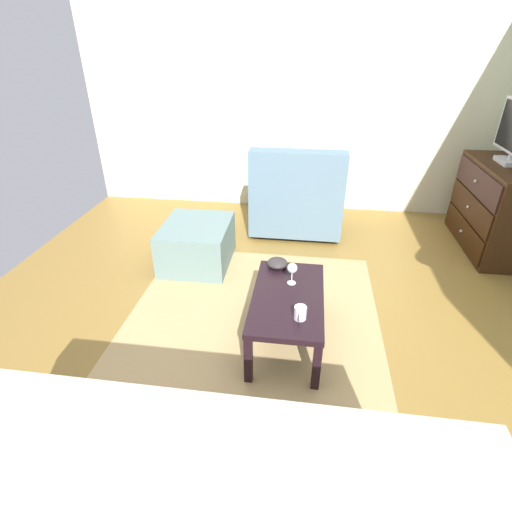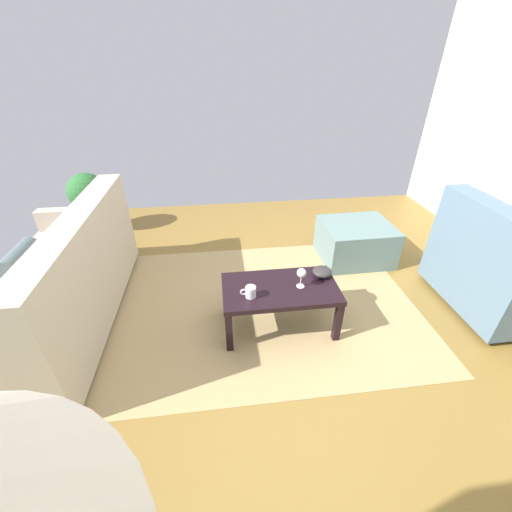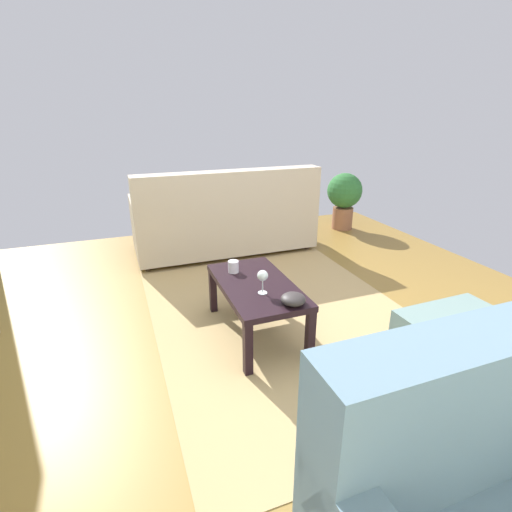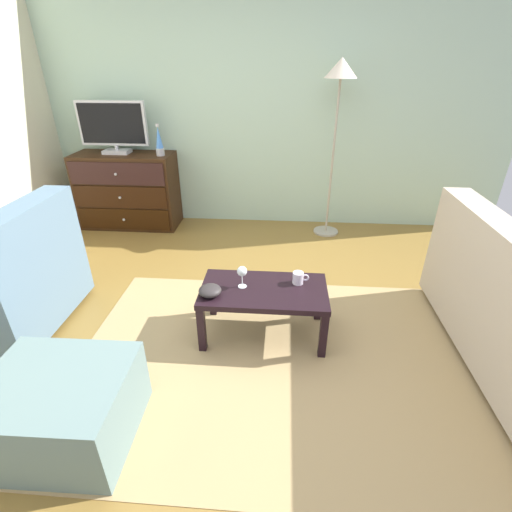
% 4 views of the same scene
% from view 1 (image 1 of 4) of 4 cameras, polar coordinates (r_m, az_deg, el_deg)
% --- Properties ---
extents(ground_plane, '(5.42, 5.02, 0.05)m').
position_cam_1_polar(ground_plane, '(2.96, 3.17, -10.80)').
color(ground_plane, olive).
extents(wall_plain_left, '(0.12, 5.02, 2.71)m').
position_cam_1_polar(wall_plain_left, '(4.76, 6.56, 22.89)').
color(wall_plain_left, beige).
rests_on(wall_plain_left, ground_plane).
extents(area_rug, '(2.60, 1.90, 0.01)m').
position_cam_1_polar(area_rug, '(2.81, -1.36, -12.61)').
color(area_rug, tan).
rests_on(area_rug, ground_plane).
extents(dresser, '(1.10, 0.49, 0.85)m').
position_cam_1_polar(dresser, '(4.47, 31.41, 5.97)').
color(dresser, '#341E0E').
rests_on(dresser, ground_plane).
extents(coffee_table, '(0.87, 0.47, 0.39)m').
position_cam_1_polar(coffee_table, '(2.64, 4.64, -6.68)').
color(coffee_table, black).
rests_on(coffee_table, ground_plane).
extents(wine_glass, '(0.07, 0.07, 0.16)m').
position_cam_1_polar(wine_glass, '(2.67, 5.31, -1.87)').
color(wine_glass, silver).
rests_on(wine_glass, coffee_table).
extents(mug, '(0.11, 0.08, 0.08)m').
position_cam_1_polar(mug, '(2.39, 6.47, -8.25)').
color(mug, silver).
rests_on(mug, coffee_table).
extents(bowl_decorative, '(0.15, 0.15, 0.07)m').
position_cam_1_polar(bowl_decorative, '(2.89, 3.12, -1.04)').
color(bowl_decorative, '#2E2A2A').
rests_on(bowl_decorative, coffee_table).
extents(armchair, '(0.80, 0.94, 0.94)m').
position_cam_1_polar(armchair, '(4.23, 5.95, 8.32)').
color(armchair, '#332319').
rests_on(armchair, ground_plane).
extents(ottoman, '(0.71, 0.61, 0.40)m').
position_cam_1_polar(ottoman, '(3.67, -8.59, 1.77)').
color(ottoman, slate).
rests_on(ottoman, ground_plane).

